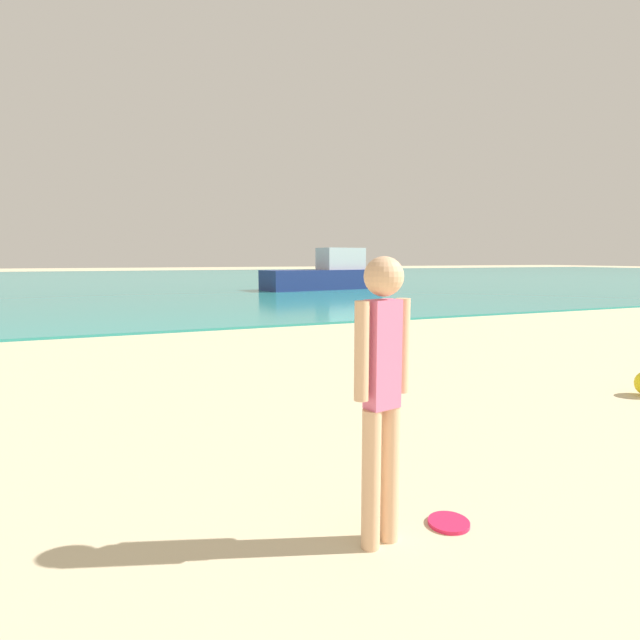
{
  "coord_description": "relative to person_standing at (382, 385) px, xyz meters",
  "views": [
    {
      "loc": [
        -3.06,
        2.74,
        1.7
      ],
      "look_at": [
        -0.5,
        8.96,
        0.87
      ],
      "focal_mm": 28.17,
      "sensor_mm": 36.0,
      "label": 1
    }
  ],
  "objects": [
    {
      "name": "water",
      "position": [
        1.66,
        39.29,
        -0.94
      ],
      "size": [
        160.0,
        60.0,
        0.06
      ],
      "primitive_type": "cube",
      "color": "teal",
      "rests_on": "ground"
    },
    {
      "name": "person_standing",
      "position": [
        0.0,
        0.0,
        0.0
      ],
      "size": [
        0.39,
        0.23,
        1.71
      ],
      "rotation": [
        0.0,
        0.0,
        0.22
      ],
      "color": "#DDAD84",
      "rests_on": "ground"
    },
    {
      "name": "frisbee",
      "position": [
        0.51,
        0.02,
        -0.96
      ],
      "size": [
        0.26,
        0.26,
        0.03
      ],
      "primitive_type": "cylinder",
      "color": "#E51E4C",
      "rests_on": "ground"
    },
    {
      "name": "boat_near",
      "position": [
        9.13,
        22.19,
        -0.15
      ],
      "size": [
        6.67,
        2.96,
        2.19
      ],
      "rotation": [
        0.0,
        0.0,
        3.28
      ],
      "color": "navy",
      "rests_on": "water"
    }
  ]
}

